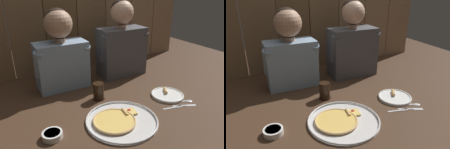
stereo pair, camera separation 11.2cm
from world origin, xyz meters
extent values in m
plane|color=#422B1C|center=(0.00, 0.00, 0.00)|extent=(3.20, 3.20, 0.00)
cylinder|color=silver|center=(-0.11, -0.15, 0.00)|extent=(0.41, 0.41, 0.01)
torus|color=silver|center=(-0.11, -0.15, 0.01)|extent=(0.41, 0.41, 0.01)
cylinder|color=#B23823|center=(-0.16, -0.14, 0.01)|extent=(0.24, 0.24, 0.00)
cylinder|color=#EABC56|center=(-0.16, -0.14, 0.01)|extent=(0.23, 0.23, 0.01)
torus|color=tan|center=(-0.16, -0.14, 0.01)|extent=(0.25, 0.25, 0.01)
cube|color=#EFC660|center=(-0.03, -0.11, 0.01)|extent=(0.08, 0.08, 0.01)
cylinder|color=tan|center=(-0.06, -0.10, 0.02)|extent=(0.03, 0.07, 0.02)
cylinder|color=#A3281E|center=(-0.03, -0.09, 0.02)|extent=(0.02, 0.02, 0.00)
cylinder|color=white|center=(0.32, -0.06, 0.01)|extent=(0.22, 0.22, 0.01)
torus|color=white|center=(0.32, -0.06, 0.01)|extent=(0.22, 0.22, 0.01)
cylinder|color=tan|center=(0.33, -0.02, 0.02)|extent=(0.06, 0.07, 0.02)
cylinder|color=black|center=(-0.11, 0.15, 0.00)|extent=(0.08, 0.08, 0.01)
cylinder|color=black|center=(-0.11, 0.15, 0.06)|extent=(0.07, 0.07, 0.11)
cylinder|color=white|center=(-0.50, -0.10, 0.02)|extent=(0.10, 0.10, 0.03)
cylinder|color=#B23823|center=(-0.50, -0.10, 0.02)|extent=(0.08, 0.08, 0.02)
cube|color=silver|center=(0.22, -0.19, 0.00)|extent=(0.10, 0.03, 0.01)
cube|color=silver|center=(0.28, -0.20, 0.00)|extent=(0.04, 0.03, 0.01)
cube|color=silver|center=(0.30, -0.20, 0.00)|extent=(0.09, 0.05, 0.01)
cube|color=silver|center=(0.37, -0.23, 0.00)|extent=(0.06, 0.04, 0.00)
cube|color=silver|center=(0.33, -0.15, 0.00)|extent=(0.09, 0.05, 0.01)
ellipsoid|color=silver|center=(0.40, -0.18, 0.00)|extent=(0.05, 0.05, 0.01)
cube|color=#849EB7|center=(-0.26, 0.45, 0.17)|extent=(0.36, 0.19, 0.34)
cylinder|color=tan|center=(-0.26, 0.45, 0.36)|extent=(0.08, 0.08, 0.03)
sphere|color=tan|center=(-0.26, 0.45, 0.47)|extent=(0.19, 0.19, 0.19)
sphere|color=black|center=(-0.26, 0.46, 0.49)|extent=(0.18, 0.18, 0.18)
cylinder|color=#849EB7|center=(-0.42, 0.41, 0.22)|extent=(0.08, 0.13, 0.20)
cylinder|color=#849EB7|center=(-0.09, 0.41, 0.22)|extent=(0.08, 0.13, 0.20)
cube|color=#4C4C51|center=(0.26, 0.45, 0.20)|extent=(0.38, 0.20, 0.39)
cylinder|color=#DBAD8E|center=(0.26, 0.45, 0.41)|extent=(0.08, 0.08, 0.03)
sphere|color=#DBAD8E|center=(0.26, 0.45, 0.52)|extent=(0.18, 0.18, 0.18)
sphere|color=black|center=(0.26, 0.46, 0.53)|extent=(0.17, 0.17, 0.17)
cylinder|color=#4C4C51|center=(0.08, 0.41, 0.26)|extent=(0.08, 0.13, 0.23)
cylinder|color=#4C4C51|center=(0.43, 0.41, 0.26)|extent=(0.08, 0.14, 0.23)
cube|color=#806243|center=(-0.41, 0.77, 0.59)|extent=(0.27, 0.03, 1.17)
cube|color=brown|center=(-0.14, 0.77, 0.59)|extent=(0.27, 0.03, 1.17)
cube|color=#806143|center=(0.14, 0.77, 0.59)|extent=(0.27, 0.03, 1.17)
camera|label=1|loc=(-0.67, -1.01, 0.73)|focal=34.69mm
camera|label=2|loc=(-0.57, -1.07, 0.73)|focal=34.69mm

